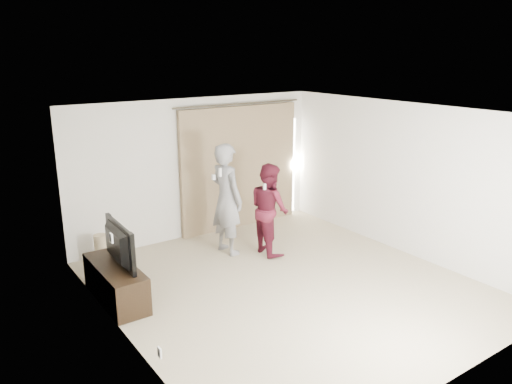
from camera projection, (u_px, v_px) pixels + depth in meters
floor at (288, 286)px, 7.51m from camera, size 5.50×5.50×0.00m
wall_back at (198, 168)px, 9.32m from camera, size 5.00×0.04×2.60m
wall_left at (121, 240)px, 5.77m from camera, size 0.04×5.50×2.60m
ceiling at (292, 113)px, 6.79m from camera, size 5.00×5.50×0.01m
curtain at (241, 167)px, 9.79m from camera, size 2.80×0.11×2.46m
tv_console at (116, 283)px, 7.02m from camera, size 0.48×1.38×0.53m
tv at (113, 245)px, 6.86m from camera, size 0.17×1.06×0.61m
scratching_post at (101, 252)px, 8.22m from camera, size 0.38×0.38×0.51m
person_man at (227, 199)px, 8.52m from camera, size 0.54×0.75×1.94m
person_woman at (269, 209)px, 8.57m from camera, size 0.67×0.83×1.59m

